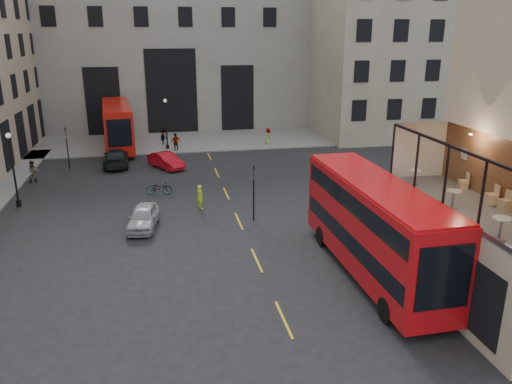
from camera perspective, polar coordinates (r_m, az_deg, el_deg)
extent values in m
plane|color=black|center=(23.02, 8.16, -13.70)|extent=(140.00, 140.00, 0.00)
cube|color=black|center=(24.07, 19.75, -7.76)|extent=(0.08, 9.20, 3.00)
cube|color=brown|center=(24.38, 26.81, 1.84)|extent=(0.04, 10.00, 2.90)
cube|color=beige|center=(27.60, 18.15, 4.59)|extent=(3.00, 0.04, 2.90)
cube|color=black|center=(23.19, 24.42, 5.13)|extent=(3.00, 10.00, 0.04)
cube|color=slate|center=(23.08, 20.49, -1.69)|extent=(0.12, 10.00, 0.18)
cube|color=black|center=(22.36, 21.25, 4.97)|extent=(0.12, 10.00, 0.10)
cube|color=beige|center=(26.81, 22.68, 4.05)|extent=(0.04, 0.45, 0.55)
cylinder|color=#FFD899|center=(25.25, 23.32, 6.09)|extent=(0.12, 0.12, 0.05)
cube|color=tan|center=(24.75, 22.86, -6.77)|extent=(3.00, 11.00, 4.50)
cube|color=slate|center=(23.94, 23.52, -1.75)|extent=(3.00, 10.00, 0.10)
cube|color=gray|center=(66.47, -9.97, 15.13)|extent=(34.00, 10.00, 18.00)
cube|color=black|center=(61.77, -9.62, 11.22)|extent=(6.00, 0.12, 10.00)
cube|color=black|center=(62.16, -17.06, 9.81)|extent=(4.00, 0.12, 8.00)
cube|color=black|center=(62.65, -2.12, 10.63)|extent=(4.00, 0.12, 8.00)
cube|color=#A89F87|center=(64.31, 14.00, 15.69)|extent=(16.00, 18.00, 20.00)
cube|color=slate|center=(57.64, -10.18, 5.73)|extent=(40.00, 12.00, 0.12)
cylinder|color=black|center=(32.72, -0.27, -0.95)|extent=(0.10, 0.10, 2.80)
imported|color=black|center=(32.15, -0.27, 2.25)|extent=(0.16, 0.20, 1.00)
cylinder|color=black|center=(48.26, -20.69, 4.11)|extent=(0.10, 0.10, 2.80)
imported|color=black|center=(47.88, -20.94, 6.31)|extent=(0.16, 0.20, 1.00)
cylinder|color=black|center=(38.94, -25.93, 1.99)|extent=(0.14, 0.14, 5.00)
cylinder|color=black|center=(39.55, -25.49, -1.14)|extent=(0.36, 0.36, 0.50)
sphere|color=silver|center=(38.37, -26.47, 5.80)|extent=(0.36, 0.36, 0.36)
cylinder|color=black|center=(53.24, -10.20, 7.41)|extent=(0.14, 0.14, 5.00)
cylinder|color=black|center=(53.69, -10.07, 5.05)|extent=(0.36, 0.36, 0.50)
sphere|color=silver|center=(52.83, -10.36, 10.23)|extent=(0.36, 0.36, 0.36)
cube|color=#BA0C11|center=(25.85, 13.34, -3.77)|extent=(3.03, 12.47, 4.40)
cube|color=black|center=(26.08, 13.24, -5.04)|extent=(3.06, 11.79, 0.90)
cube|color=black|center=(25.39, 13.56, -0.93)|extent=(3.06, 11.79, 0.90)
cube|color=#BA0C11|center=(25.12, 13.70, 0.97)|extent=(2.91, 12.22, 0.14)
cylinder|color=black|center=(29.54, 7.51, -4.99)|extent=(0.34, 1.13, 1.13)
cylinder|color=black|center=(30.47, 12.11, -4.52)|extent=(0.34, 1.13, 1.13)
cylinder|color=black|center=(22.73, 14.66, -12.93)|extent=(0.34, 1.13, 1.13)
cylinder|color=black|center=(23.93, 20.33, -11.86)|extent=(0.34, 1.13, 1.13)
cube|color=#B7150C|center=(54.84, -15.54, 7.40)|extent=(3.83, 12.16, 4.24)
cube|color=black|center=(54.94, -15.49, 6.79)|extent=(3.81, 11.52, 0.87)
cube|color=black|center=(54.63, -15.66, 8.75)|extent=(3.81, 11.52, 0.87)
cube|color=#B7150C|center=(54.51, -15.73, 9.62)|extent=(3.70, 11.91, 0.13)
cylinder|color=black|center=(58.96, -16.70, 6.01)|extent=(0.41, 1.11, 1.09)
cylinder|color=black|center=(59.00, -14.29, 6.22)|extent=(0.41, 1.11, 1.09)
cylinder|color=black|center=(51.13, -16.59, 4.27)|extent=(0.41, 1.11, 1.09)
cylinder|color=black|center=(51.17, -13.82, 4.51)|extent=(0.41, 1.11, 1.09)
imported|color=#A6A9AE|center=(32.51, -12.76, -2.85)|extent=(2.28, 4.35, 1.41)
imported|color=#B60B15|center=(46.29, -10.26, 3.56)|extent=(3.46, 4.46, 1.41)
imported|color=black|center=(48.07, -15.70, 3.82)|extent=(2.41, 5.58, 1.60)
imported|color=gray|center=(38.91, -11.04, 0.44)|extent=(2.03, 0.97, 1.02)
imported|color=#CAFF1A|center=(35.33, -6.41, -0.54)|extent=(0.63, 0.74, 1.72)
imported|color=gray|center=(45.04, -24.11, 2.11)|extent=(0.95, 0.77, 1.82)
imported|color=gray|center=(55.61, -10.52, 6.13)|extent=(1.11, 1.31, 1.75)
imported|color=gray|center=(52.66, -9.15, 5.63)|extent=(1.21, 0.85, 1.90)
imported|color=gray|center=(55.14, 1.38, 6.36)|extent=(0.86, 1.04, 1.82)
cylinder|color=beige|center=(20.52, 26.32, -2.70)|extent=(0.68, 0.68, 0.05)
cylinder|color=slate|center=(20.65, 26.17, -3.76)|extent=(0.09, 0.09, 0.80)
cylinder|color=slate|center=(20.79, 26.01, -4.80)|extent=(0.50, 0.50, 0.03)
cylinder|color=beige|center=(23.35, 21.71, 0.12)|extent=(0.63, 0.63, 0.04)
cylinder|color=slate|center=(23.46, 21.60, -0.76)|extent=(0.08, 0.08, 0.74)
cylinder|color=slate|center=(23.57, 21.50, -1.62)|extent=(0.46, 0.46, 0.03)
cylinder|color=white|center=(26.37, 17.83, 2.37)|extent=(0.59, 0.59, 0.04)
cylinder|color=slate|center=(26.46, 17.76, 1.64)|extent=(0.08, 0.08, 0.68)
cylinder|color=slate|center=(26.55, 17.69, 0.92)|extent=(0.43, 0.43, 0.03)
cube|color=tan|center=(24.13, 26.53, -1.32)|extent=(0.49, 0.49, 0.46)
cube|color=tan|center=(24.15, 26.98, -0.29)|extent=(0.11, 0.43, 0.41)
cube|color=tan|center=(24.64, 25.27, -0.74)|extent=(0.52, 0.52, 0.48)
cube|color=tan|center=(24.60, 25.83, 0.26)|extent=(0.13, 0.45, 0.42)
cube|color=tan|center=(26.50, 22.58, 0.80)|extent=(0.49, 0.49, 0.43)
cube|color=tan|center=(26.45, 23.06, 1.64)|extent=(0.14, 0.40, 0.39)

